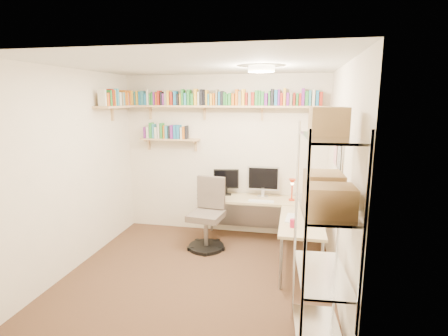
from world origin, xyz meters
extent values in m
plane|color=#4A2A20|center=(0.00, 0.00, 0.00)|extent=(3.20, 3.20, 0.00)
cube|color=#F2E3C5|center=(0.00, 1.50, 1.25)|extent=(3.20, 0.04, 2.50)
cube|color=#F2E3C5|center=(-1.60, 0.00, 1.25)|extent=(0.04, 3.00, 2.50)
cube|color=#F2E3C5|center=(1.60, 0.00, 1.25)|extent=(0.04, 3.00, 2.50)
cube|color=#F2E3C5|center=(0.00, -1.50, 1.25)|extent=(3.20, 0.04, 2.50)
cube|color=silver|center=(0.00, 0.00, 2.50)|extent=(3.20, 3.00, 0.04)
cube|color=white|center=(1.59, 0.55, 1.55)|extent=(0.01, 0.30, 0.42)
cube|color=silver|center=(1.59, 0.15, 1.50)|extent=(0.01, 0.28, 0.38)
cylinder|color=#FFEAC6|center=(0.70, 0.20, 2.46)|extent=(0.30, 0.30, 0.06)
cube|color=tan|center=(0.00, 1.38, 2.02)|extent=(3.05, 0.25, 0.03)
cube|color=tan|center=(-1.48, 0.95, 2.02)|extent=(0.25, 1.00, 0.03)
cube|color=tan|center=(-0.85, 1.40, 1.50)|extent=(0.95, 0.20, 0.02)
cube|color=tan|center=(-1.20, 1.44, 1.95)|extent=(0.03, 0.20, 0.20)
cube|color=tan|center=(-0.30, 1.44, 1.95)|extent=(0.03, 0.20, 0.20)
cube|color=tan|center=(0.60, 1.44, 1.95)|extent=(0.03, 0.20, 0.20)
cube|color=tan|center=(1.30, 1.44, 1.95)|extent=(0.03, 0.20, 0.20)
cube|color=#70217F|center=(-1.46, 1.38, 2.13)|extent=(0.03, 0.13, 0.18)
cube|color=#A52316|center=(-1.42, 1.38, 2.13)|extent=(0.03, 0.11, 0.18)
cube|color=teal|center=(-1.39, 1.38, 2.14)|extent=(0.03, 0.12, 0.21)
cube|color=gold|center=(-1.35, 1.38, 2.15)|extent=(0.02, 0.14, 0.22)
cube|color=#1E6C9F|center=(-1.31, 1.38, 2.14)|extent=(0.04, 0.11, 0.21)
cube|color=teal|center=(-1.26, 1.38, 2.14)|extent=(0.04, 0.13, 0.22)
cube|color=#1E6C9F|center=(-1.21, 1.38, 2.12)|extent=(0.04, 0.15, 0.18)
cube|color=beige|center=(-1.17, 1.38, 2.15)|extent=(0.03, 0.14, 0.24)
cube|color=#2A8033|center=(-1.13, 1.38, 2.12)|extent=(0.02, 0.13, 0.17)
cube|color=#2A8033|center=(-1.10, 1.38, 2.14)|extent=(0.02, 0.14, 0.20)
cube|color=#70217F|center=(-1.07, 1.38, 2.14)|extent=(0.02, 0.14, 0.20)
cube|color=#CF6618|center=(-1.03, 1.38, 2.13)|extent=(0.03, 0.11, 0.20)
cube|color=#A52316|center=(-0.99, 1.38, 2.15)|extent=(0.03, 0.14, 0.22)
cube|color=black|center=(-0.95, 1.38, 2.14)|extent=(0.03, 0.13, 0.20)
cube|color=#70217F|center=(-0.92, 1.38, 2.12)|extent=(0.03, 0.13, 0.18)
cube|color=gray|center=(-0.88, 1.38, 2.15)|extent=(0.04, 0.14, 0.22)
cube|color=gold|center=(-0.83, 1.38, 2.15)|extent=(0.03, 0.15, 0.23)
cube|color=#A52316|center=(-0.78, 1.38, 2.14)|extent=(0.04, 0.15, 0.20)
cube|color=#1E6C9F|center=(-0.73, 1.38, 2.14)|extent=(0.04, 0.13, 0.22)
cube|color=black|center=(-0.68, 1.38, 2.12)|extent=(0.03, 0.13, 0.17)
cube|color=gold|center=(-0.64, 1.38, 2.12)|extent=(0.02, 0.11, 0.18)
cube|color=#2A8033|center=(-0.61, 1.38, 2.16)|extent=(0.03, 0.13, 0.24)
cube|color=teal|center=(-0.56, 1.38, 2.13)|extent=(0.04, 0.14, 0.18)
cube|color=#2A8033|center=(-0.51, 1.38, 2.15)|extent=(0.04, 0.13, 0.24)
cube|color=#2A8033|center=(-0.46, 1.38, 2.12)|extent=(0.04, 0.12, 0.18)
cube|color=gold|center=(-0.40, 1.38, 2.16)|extent=(0.04, 0.12, 0.25)
cube|color=beige|center=(-0.35, 1.38, 2.14)|extent=(0.03, 0.12, 0.20)
cube|color=black|center=(-0.30, 1.38, 2.15)|extent=(0.04, 0.15, 0.24)
cube|color=black|center=(-0.26, 1.38, 2.14)|extent=(0.02, 0.12, 0.21)
cube|color=gold|center=(-0.23, 1.38, 2.15)|extent=(0.02, 0.13, 0.23)
cube|color=teal|center=(-0.20, 1.38, 2.12)|extent=(0.02, 0.12, 0.17)
cube|color=gold|center=(-0.16, 1.38, 2.12)|extent=(0.04, 0.11, 0.17)
cube|color=#CF6618|center=(-0.11, 1.38, 2.13)|extent=(0.03, 0.14, 0.18)
cube|color=gray|center=(-0.07, 1.38, 2.15)|extent=(0.03, 0.15, 0.24)
cube|color=#1E6C9F|center=(-0.03, 1.38, 2.14)|extent=(0.03, 0.12, 0.20)
cube|color=black|center=(0.01, 1.38, 2.14)|extent=(0.04, 0.12, 0.21)
cube|color=#2A8033|center=(0.04, 1.38, 2.13)|extent=(0.03, 0.12, 0.20)
cube|color=#2A8033|center=(0.08, 1.38, 2.12)|extent=(0.03, 0.13, 0.17)
cube|color=#2A8033|center=(0.12, 1.38, 2.13)|extent=(0.04, 0.14, 0.18)
cube|color=#CF6618|center=(0.18, 1.38, 2.12)|extent=(0.04, 0.12, 0.18)
cube|color=#CF6618|center=(0.23, 1.38, 2.15)|extent=(0.04, 0.15, 0.23)
cube|color=gray|center=(0.28, 1.38, 2.14)|extent=(0.04, 0.11, 0.21)
cube|color=gold|center=(0.33, 1.38, 2.15)|extent=(0.04, 0.14, 0.24)
cube|color=#A52316|center=(0.38, 1.38, 2.13)|extent=(0.03, 0.15, 0.19)
cube|color=gray|center=(0.42, 1.38, 2.13)|extent=(0.04, 0.14, 0.19)
cube|color=#A52316|center=(0.47, 1.38, 2.13)|extent=(0.04, 0.12, 0.19)
cube|color=#2A8033|center=(0.52, 1.38, 2.14)|extent=(0.04, 0.14, 0.22)
cube|color=#2A8033|center=(0.57, 1.38, 2.14)|extent=(0.03, 0.14, 0.22)
cube|color=#2A8033|center=(0.61, 1.38, 2.14)|extent=(0.04, 0.12, 0.21)
cube|color=#70217F|center=(0.66, 1.38, 2.12)|extent=(0.04, 0.14, 0.18)
cube|color=#2A8033|center=(0.71, 1.38, 2.14)|extent=(0.03, 0.13, 0.21)
cube|color=black|center=(0.75, 1.38, 2.16)|extent=(0.04, 0.13, 0.24)
cube|color=#1E6C9F|center=(0.81, 1.38, 2.15)|extent=(0.04, 0.14, 0.22)
cube|color=#70217F|center=(0.85, 1.38, 2.15)|extent=(0.03, 0.13, 0.23)
cube|color=#A52316|center=(0.89, 1.38, 2.13)|extent=(0.03, 0.14, 0.18)
cube|color=gold|center=(0.93, 1.38, 2.16)|extent=(0.03, 0.14, 0.25)
cube|color=#70217F|center=(0.98, 1.38, 2.13)|extent=(0.04, 0.13, 0.18)
cube|color=gray|center=(1.02, 1.38, 2.13)|extent=(0.04, 0.13, 0.19)
cube|color=#A52316|center=(1.07, 1.38, 2.13)|extent=(0.03, 0.12, 0.19)
cube|color=#2A8033|center=(1.11, 1.38, 2.12)|extent=(0.03, 0.15, 0.18)
cube|color=#A52316|center=(1.15, 1.38, 2.12)|extent=(0.03, 0.15, 0.18)
cube|color=#70217F|center=(1.19, 1.38, 2.16)|extent=(0.04, 0.14, 0.24)
cube|color=#2A8033|center=(1.24, 1.38, 2.14)|extent=(0.04, 0.12, 0.21)
cube|color=teal|center=(1.29, 1.38, 2.14)|extent=(0.03, 0.13, 0.22)
cube|color=beige|center=(1.34, 1.38, 2.15)|extent=(0.04, 0.12, 0.23)
cube|color=#1E6C9F|center=(1.39, 1.38, 2.14)|extent=(0.04, 0.11, 0.22)
cube|color=#A52316|center=(1.44, 1.38, 2.13)|extent=(0.04, 0.11, 0.19)
cube|color=beige|center=(-1.48, 0.52, 2.15)|extent=(0.11, 0.04, 0.23)
cube|color=#CF6618|center=(-1.48, 0.57, 2.12)|extent=(0.12, 0.04, 0.18)
cube|color=#A52316|center=(-1.48, 0.61, 2.13)|extent=(0.12, 0.02, 0.18)
cube|color=#2A8033|center=(-1.48, 0.64, 2.14)|extent=(0.14, 0.03, 0.20)
cube|color=#2A8033|center=(-1.48, 0.68, 2.14)|extent=(0.11, 0.03, 0.22)
cube|color=#A52316|center=(-1.48, 0.71, 2.15)|extent=(0.13, 0.03, 0.23)
cube|color=#CF6618|center=(-1.48, 0.75, 2.14)|extent=(0.15, 0.02, 0.22)
cube|color=teal|center=(-1.48, 0.79, 2.15)|extent=(0.11, 0.04, 0.24)
cube|color=teal|center=(-1.48, 0.84, 2.16)|extent=(0.14, 0.04, 0.24)
cube|color=beige|center=(-1.48, 0.89, 2.13)|extent=(0.15, 0.04, 0.19)
cube|color=beige|center=(-1.48, 0.94, 2.13)|extent=(0.12, 0.02, 0.19)
cube|color=gray|center=(-1.48, 0.98, 2.13)|extent=(0.15, 0.03, 0.19)
cube|color=teal|center=(-1.48, 1.03, 2.13)|extent=(0.13, 0.04, 0.19)
cube|color=#CF6618|center=(-1.48, 1.08, 2.15)|extent=(0.13, 0.04, 0.23)
cube|color=#CF6618|center=(-1.48, 1.11, 2.14)|extent=(0.15, 0.03, 0.21)
cube|color=gold|center=(-1.48, 1.15, 2.14)|extent=(0.12, 0.03, 0.20)
cube|color=#70217F|center=(-1.48, 1.19, 2.13)|extent=(0.11, 0.02, 0.19)
cube|color=#CF6618|center=(-1.48, 1.23, 2.15)|extent=(0.12, 0.04, 0.22)
cube|color=gold|center=(-1.48, 1.28, 2.15)|extent=(0.14, 0.04, 0.22)
cube|color=black|center=(-1.48, 1.32, 2.12)|extent=(0.13, 0.02, 0.17)
cube|color=beige|center=(-1.48, 1.36, 2.12)|extent=(0.14, 0.04, 0.17)
cube|color=#70217F|center=(-1.26, 1.40, 1.60)|extent=(0.04, 0.11, 0.18)
cube|color=beige|center=(-1.21, 1.40, 1.60)|extent=(0.04, 0.13, 0.18)
cube|color=#2A8033|center=(-1.16, 1.40, 1.64)|extent=(0.04, 0.12, 0.25)
cube|color=teal|center=(-1.12, 1.40, 1.62)|extent=(0.03, 0.11, 0.22)
cube|color=beige|center=(-1.07, 1.40, 1.60)|extent=(0.04, 0.12, 0.18)
cube|color=beige|center=(-1.02, 1.40, 1.63)|extent=(0.03, 0.12, 0.24)
cube|color=#2A8033|center=(-0.98, 1.40, 1.63)|extent=(0.04, 0.12, 0.24)
cube|color=#CF6618|center=(-0.93, 1.40, 1.62)|extent=(0.03, 0.12, 0.21)
cube|color=teal|center=(-0.89, 1.40, 1.61)|extent=(0.04, 0.14, 0.20)
cube|color=black|center=(-0.84, 1.40, 1.62)|extent=(0.03, 0.13, 0.21)
cube|color=#70217F|center=(-0.80, 1.40, 1.62)|extent=(0.04, 0.13, 0.21)
cube|color=#1E6C9F|center=(-0.75, 1.40, 1.62)|extent=(0.04, 0.15, 0.22)
cube|color=#1E6C9F|center=(-0.70, 1.40, 1.62)|extent=(0.04, 0.15, 0.21)
cube|color=beige|center=(-0.65, 1.40, 1.60)|extent=(0.03, 0.13, 0.18)
cube|color=#CF6618|center=(-0.61, 1.40, 1.61)|extent=(0.04, 0.12, 0.19)
cube|color=black|center=(-0.57, 1.40, 1.62)|extent=(0.03, 0.11, 0.21)
cube|color=tan|center=(0.61, 1.22, 0.64)|extent=(1.68, 0.53, 0.04)
cube|color=tan|center=(1.22, 0.36, 0.64)|extent=(0.53, 1.15, 0.04)
cylinder|color=gray|center=(-0.19, 1.00, 0.31)|extent=(0.04, 0.04, 0.62)
cylinder|color=gray|center=(-0.19, 1.44, 0.31)|extent=(0.04, 0.04, 0.62)
cylinder|color=gray|center=(1.44, 1.44, 0.31)|extent=(0.04, 0.04, 0.62)
cylinder|color=gray|center=(1.00, -0.17, 0.31)|extent=(0.04, 0.04, 0.62)
cylinder|color=gray|center=(1.44, -0.17, 0.31)|extent=(0.04, 0.04, 0.62)
cube|color=gray|center=(0.61, 1.45, 0.35)|extent=(1.59, 0.02, 0.49)
cube|color=silver|center=(0.65, 1.33, 0.95)|extent=(0.49, 0.03, 0.37)
cube|color=black|center=(0.65, 1.31, 0.95)|extent=(0.44, 0.00, 0.32)
cube|color=black|center=(0.08, 1.33, 0.91)|extent=(0.39, 0.03, 0.30)
cube|color=black|center=(1.34, 0.41, 0.93)|extent=(0.03, 0.51, 0.34)
cube|color=white|center=(1.33, 0.41, 0.93)|extent=(0.00, 0.46, 0.29)
cube|color=white|center=(0.65, 1.06, 0.66)|extent=(0.37, 0.12, 0.01)
cube|color=white|center=(1.09, 0.41, 0.66)|extent=(0.12, 0.35, 0.01)
cylinder|color=red|center=(1.09, 1.22, 0.66)|extent=(0.09, 0.09, 0.02)
cylinder|color=red|center=(1.09, 1.22, 0.80)|extent=(0.02, 0.02, 0.25)
cone|color=red|center=(1.09, 1.22, 0.94)|extent=(0.11, 0.11, 0.08)
sphere|color=#FFBF72|center=(1.09, 1.22, 0.91)|extent=(0.05, 0.05, 0.05)
cube|color=black|center=(-0.13, 1.29, 0.76)|extent=(0.16, 0.16, 0.21)
cube|color=black|center=(-0.16, 1.06, 0.74)|extent=(0.27, 0.21, 0.18)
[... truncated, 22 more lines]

